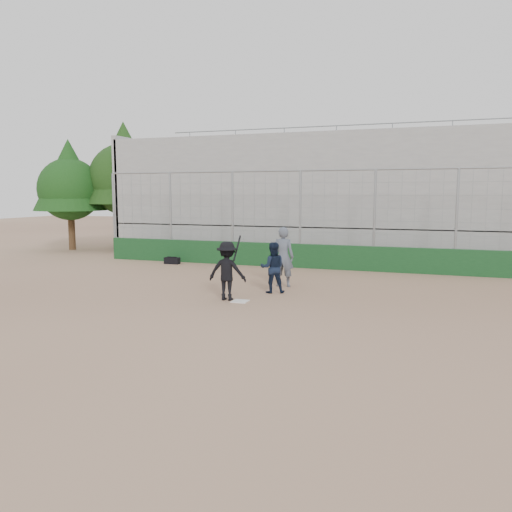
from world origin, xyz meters
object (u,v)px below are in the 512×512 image
(umpire, at_px, (283,260))
(batter_at_plate, at_px, (227,271))
(catcher_crouched, at_px, (273,276))
(equipment_bag, at_px, (172,261))

(umpire, bearing_deg, batter_at_plate, 67.32)
(catcher_crouched, relative_size, equipment_bag, 1.59)
(batter_at_plate, relative_size, equipment_bag, 2.73)
(catcher_crouched, height_order, umpire, umpire)
(batter_at_plate, xyz_separation_m, equipment_bag, (-5.13, 6.13, -0.71))
(umpire, height_order, equipment_bag, umpire)
(batter_at_plate, relative_size, umpire, 1.04)
(umpire, distance_m, equipment_bag, 7.08)
(equipment_bag, bearing_deg, umpire, -30.40)
(batter_at_plate, bearing_deg, equipment_bag, 129.91)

